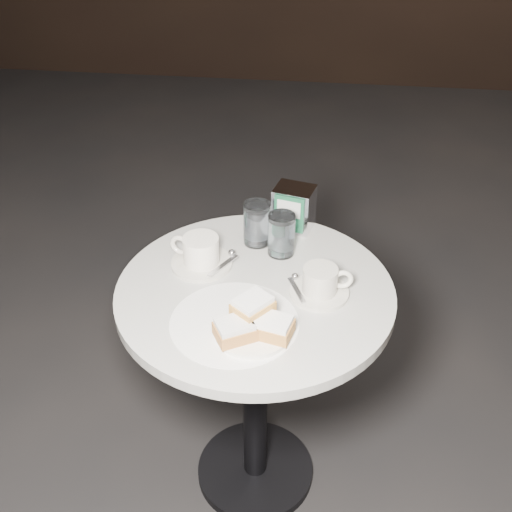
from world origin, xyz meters
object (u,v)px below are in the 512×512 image
(napkin_dispenser, at_px, (294,208))
(beignet_plate, at_px, (253,325))
(cafe_table, at_px, (255,346))
(water_glass_right, at_px, (281,235))
(water_glass_left, at_px, (257,224))
(coffee_cup_right, at_px, (320,283))
(coffee_cup_left, at_px, (201,253))

(napkin_dispenser, bearing_deg, beignet_plate, -82.86)
(cafe_table, height_order, beignet_plate, beignet_plate)
(beignet_plate, bearing_deg, water_glass_right, 84.26)
(water_glass_right, bearing_deg, napkin_dispenser, 80.02)
(beignet_plate, xyz_separation_m, water_glass_left, (-0.04, 0.38, 0.03))
(coffee_cup_right, distance_m, water_glass_right, 0.20)
(coffee_cup_right, xyz_separation_m, napkin_dispenser, (-0.09, 0.30, 0.03))
(beignet_plate, height_order, coffee_cup_right, beignet_plate)
(coffee_cup_left, relative_size, coffee_cup_right, 1.18)
(cafe_table, relative_size, coffee_cup_right, 4.44)
(coffee_cup_left, bearing_deg, coffee_cup_right, -0.05)
(cafe_table, xyz_separation_m, beignet_plate, (0.02, -0.17, 0.23))
(cafe_table, xyz_separation_m, napkin_dispenser, (0.07, 0.30, 0.26))
(cafe_table, height_order, water_glass_right, water_glass_right)
(water_glass_right, bearing_deg, coffee_cup_right, -56.14)
(cafe_table, xyz_separation_m, water_glass_left, (-0.02, 0.21, 0.26))
(cafe_table, relative_size, coffee_cup_left, 3.77)
(coffee_cup_right, bearing_deg, cafe_table, 170.36)
(water_glass_left, relative_size, napkin_dispenser, 0.96)
(beignet_plate, height_order, napkin_dispenser, napkin_dispenser)
(coffee_cup_left, height_order, water_glass_right, water_glass_right)
(beignet_plate, distance_m, napkin_dispenser, 0.47)
(water_glass_right, height_order, napkin_dispenser, napkin_dispenser)
(coffee_cup_left, relative_size, napkin_dispenser, 1.58)
(cafe_table, height_order, napkin_dispenser, napkin_dispenser)
(water_glass_left, distance_m, napkin_dispenser, 0.13)
(coffee_cup_left, xyz_separation_m, water_glass_right, (0.20, 0.08, 0.02))
(napkin_dispenser, bearing_deg, cafe_table, -89.87)
(cafe_table, bearing_deg, beignet_plate, -84.45)
(coffee_cup_left, bearing_deg, water_glass_left, 58.10)
(coffee_cup_left, distance_m, water_glass_left, 0.18)
(water_glass_right, bearing_deg, cafe_table, -107.12)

